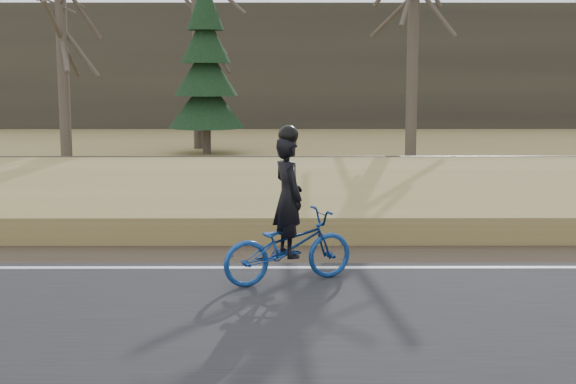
{
  "coord_description": "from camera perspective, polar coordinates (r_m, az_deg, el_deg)",
  "views": [
    {
      "loc": [
        -4.2,
        -10.82,
        2.82
      ],
      "look_at": [
        -4.16,
        0.5,
        1.1
      ],
      "focal_mm": 50.0,
      "sensor_mm": 36.0,
      "label": 1
    }
  ],
  "objects": [
    {
      "name": "ballast",
      "position": [
        19.46,
        12.27,
        0.78
      ],
      "size": [
        120.0,
        3.0,
        0.45
      ],
      "primitive_type": "cube",
      "color": "slate",
      "rests_on": "ground"
    },
    {
      "name": "shoulder",
      "position": [
        13.04,
        18.65,
        -4.22
      ],
      "size": [
        120.0,
        1.6,
        0.04
      ],
      "primitive_type": "cube",
      "color": "#473A2B",
      "rests_on": "ground"
    },
    {
      "name": "railroad",
      "position": [
        19.42,
        12.3,
        1.67
      ],
      "size": [
        120.0,
        2.4,
        0.29
      ],
      "color": "black",
      "rests_on": "ballast"
    },
    {
      "name": "conifer",
      "position": [
        27.42,
        -5.86,
        8.52
      ],
      "size": [
        2.6,
        2.6,
        5.88
      ],
      "color": "brown",
      "rests_on": "ground"
    },
    {
      "name": "cyclist",
      "position": [
        10.49,
        0.02,
        -2.98
      ],
      "size": [
        1.9,
        1.31,
        2.07
      ],
      "rotation": [
        0.0,
        0.0,
        1.99
      ],
      "color": "navy",
      "rests_on": "road"
    },
    {
      "name": "bare_tree_near_left",
      "position": [
        25.62,
        8.89,
        10.83
      ],
      "size": [
        0.36,
        0.36,
        7.68
      ],
      "primitive_type": "cylinder",
      "color": "brown",
      "rests_on": "ground"
    },
    {
      "name": "bare_tree_far_left",
      "position": [
        26.37,
        -15.79,
        10.6
      ],
      "size": [
        0.36,
        0.36,
        7.73
      ],
      "primitive_type": "cylinder",
      "color": "brown",
      "rests_on": "ground"
    },
    {
      "name": "bare_tree_left",
      "position": [
        29.37,
        -6.51,
        11.87
      ],
      "size": [
        0.36,
        0.36,
        9.0
      ],
      "primitive_type": "cylinder",
      "color": "brown",
      "rests_on": "ground"
    },
    {
      "name": "embankment",
      "position": [
        15.81,
        15.21,
        -1.13
      ],
      "size": [
        120.0,
        5.0,
        0.44
      ],
      "primitive_type": "cube",
      "color": "olive",
      "rests_on": "ground"
    },
    {
      "name": "treeline_backdrop",
      "position": [
        41.04,
        5.74,
        8.86
      ],
      "size": [
        120.0,
        4.0,
        6.0
      ],
      "primitive_type": "cube",
      "color": "#383328",
      "rests_on": "ground"
    }
  ]
}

